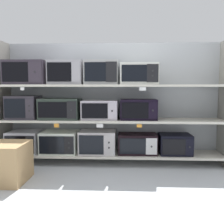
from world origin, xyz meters
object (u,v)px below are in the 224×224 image
microwave_5 (24,107)px  microwave_4 (175,144)px  microwave_9 (27,73)px  microwave_12 (139,74)px  microwave_6 (60,109)px  microwave_10 (66,73)px  shipping_carton (5,162)px  microwave_0 (25,141)px  microwave_3 (137,144)px  microwave_2 (98,142)px  microwave_1 (60,142)px  microwave_11 (101,73)px  microwave_7 (100,110)px  microwave_8 (138,109)px

microwave_5 → microwave_4: bearing=0.0°
microwave_9 → microwave_12: size_ratio=1.11×
microwave_6 → microwave_10: 0.51m
microwave_4 → microwave_12: (-0.51, 0.00, 0.96)m
microwave_4 → shipping_carton: (-2.05, -0.75, -0.06)m
microwave_0 → microwave_3: size_ratio=0.83×
microwave_3 → microwave_9: bearing=-180.0°
microwave_2 → microwave_5: size_ratio=1.18×
microwave_0 → microwave_4: size_ratio=1.01×
microwave_9 → microwave_10: size_ratio=1.21×
microwave_12 → microwave_0: bearing=-180.0°
microwave_1 → microwave_11: size_ratio=1.11×
microwave_4 → microwave_9: size_ratio=0.77×
microwave_9 → microwave_12: (1.54, 0.00, -0.02)m
microwave_7 → microwave_5: bearing=-180.0°
microwave_3 → microwave_10: (-0.99, 0.00, 0.98)m
microwave_2 → microwave_6: (-0.52, 0.00, 0.46)m
microwave_2 → microwave_11: bearing=0.3°
microwave_10 → microwave_0: bearing=-180.0°
microwave_12 → microwave_2: bearing=-180.0°
microwave_2 → microwave_4: size_ratio=1.16×
microwave_0 → shipping_carton: size_ratio=0.91×
microwave_4 → microwave_9: microwave_9 is taller
microwave_9 → microwave_8: bearing=0.0°
microwave_4 → microwave_5: microwave_5 is taller
microwave_7 → microwave_8: size_ratio=0.99×
microwave_2 → microwave_5: 1.15m
microwave_5 → microwave_12: size_ratio=0.84×
microwave_9 → microwave_12: bearing=0.0°
shipping_carton → microwave_3: bearing=26.2°
microwave_0 → microwave_5: microwave_5 is taller
microwave_3 → microwave_4: microwave_3 is taller
microwave_1 → shipping_carton: microwave_1 is taller
microwave_1 → shipping_carton: size_ratio=1.03×
microwave_3 → microwave_12: microwave_12 is taller
shipping_carton → microwave_4: bearing=20.1°
microwave_1 → microwave_5: 0.70m
microwave_2 → microwave_7: (0.03, 0.00, 0.45)m
microwave_8 → microwave_11: microwave_11 is taller
microwave_2 → microwave_11: microwave_11 is taller
microwave_0 → microwave_3: 1.60m
microwave_4 → microwave_6: (-1.60, 0.00, 0.49)m
microwave_1 → microwave_5: microwave_5 is taller
microwave_0 → microwave_7: microwave_7 is taller
microwave_10 → microwave_1: bearing=-179.9°
microwave_7 → microwave_8: bearing=0.0°
microwave_2 → microwave_12: microwave_12 is taller
microwave_4 → microwave_10: size_ratio=0.94×
microwave_6 → microwave_9: size_ratio=0.97×
microwave_8 → microwave_9: 1.62m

